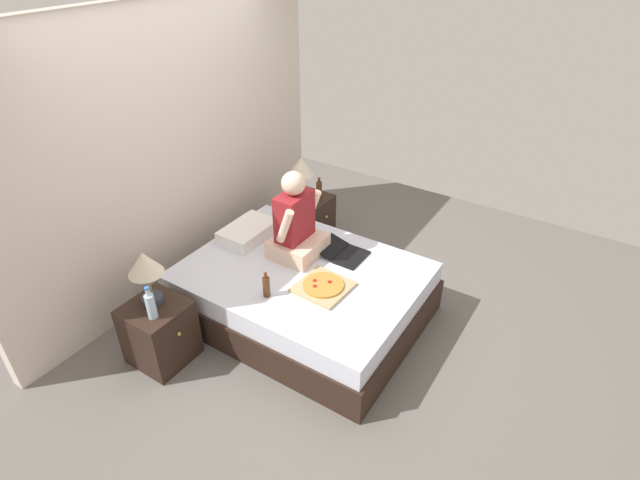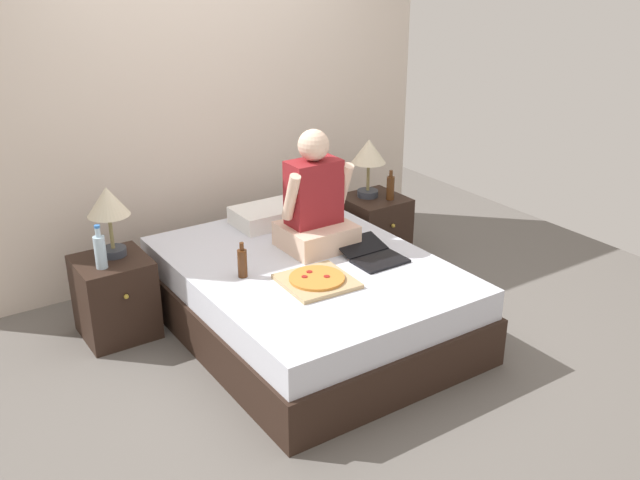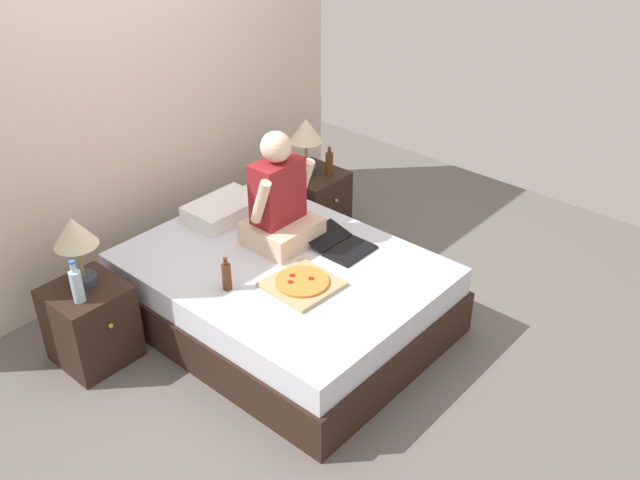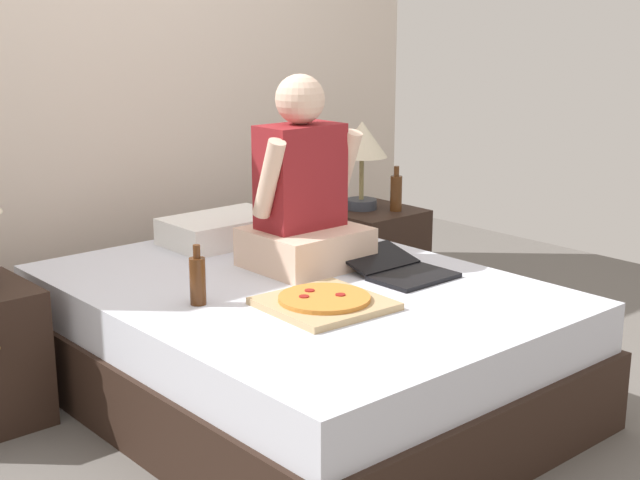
# 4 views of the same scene
# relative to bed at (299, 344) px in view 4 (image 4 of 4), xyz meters

# --- Properties ---
(ground_plane) EXTENTS (5.71, 5.71, 0.00)m
(ground_plane) POSITION_rel_bed_xyz_m (0.00, 0.00, -0.24)
(ground_plane) COLOR #66605B
(wall_back) EXTENTS (3.71, 0.12, 2.50)m
(wall_back) POSITION_rel_bed_xyz_m (0.00, 1.35, 1.01)
(wall_back) COLOR beige
(wall_back) RESTS_ON ground
(bed) EXTENTS (1.50, 1.98, 0.49)m
(bed) POSITION_rel_bed_xyz_m (0.00, 0.00, 0.00)
(bed) COLOR black
(bed) RESTS_ON ground
(nightstand_right) EXTENTS (0.44, 0.47, 0.52)m
(nightstand_right) POSITION_rel_bed_xyz_m (1.03, 0.65, 0.02)
(nightstand_right) COLOR black
(nightstand_right) RESTS_ON ground
(lamp_on_right_nightstand) EXTENTS (0.26, 0.26, 0.45)m
(lamp_on_right_nightstand) POSITION_rel_bed_xyz_m (1.00, 0.70, 0.61)
(lamp_on_right_nightstand) COLOR #333842
(lamp_on_right_nightstand) RESTS_ON nightstand_right
(beer_bottle) EXTENTS (0.06, 0.06, 0.23)m
(beer_bottle) POSITION_rel_bed_xyz_m (1.10, 0.55, 0.38)
(beer_bottle) COLOR #512D14
(beer_bottle) RESTS_ON nightstand_right
(pillow) EXTENTS (0.52, 0.34, 0.12)m
(pillow) POSITION_rel_bed_xyz_m (0.15, 0.71, 0.31)
(pillow) COLOR white
(pillow) RESTS_ON bed
(person_seated) EXTENTS (0.47, 0.40, 0.78)m
(person_seated) POSITION_rel_bed_xyz_m (0.18, 0.18, 0.54)
(person_seated) COLOR beige
(person_seated) RESTS_ON bed
(laptop) EXTENTS (0.32, 0.42, 0.07)m
(laptop) POSITION_rel_bed_xyz_m (0.37, -0.19, 0.27)
(laptop) COLOR black
(laptop) RESTS_ON bed
(pizza_box) EXTENTS (0.42, 0.42, 0.05)m
(pizza_box) POSITION_rel_bed_xyz_m (-0.12, -0.28, 0.27)
(pizza_box) COLOR tan
(pizza_box) RESTS_ON bed
(beer_bottle_on_bed) EXTENTS (0.06, 0.06, 0.22)m
(beer_bottle_on_bed) POSITION_rel_bed_xyz_m (-0.43, 0.04, 0.34)
(beer_bottle_on_bed) COLOR #4C2811
(beer_bottle_on_bed) RESTS_ON bed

